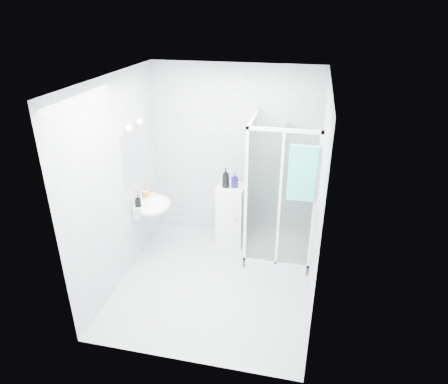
% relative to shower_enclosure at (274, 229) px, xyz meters
% --- Properties ---
extents(room, '(2.40, 2.60, 2.60)m').
position_rel_shower_enclosure_xyz_m(room, '(-0.67, -0.77, 0.85)').
color(room, silver).
rests_on(room, ground).
extents(shower_enclosure, '(0.90, 0.95, 2.00)m').
position_rel_shower_enclosure_xyz_m(shower_enclosure, '(0.00, 0.00, 0.00)').
color(shower_enclosure, white).
rests_on(shower_enclosure, ground).
extents(wall_basin, '(0.46, 0.56, 0.35)m').
position_rel_shower_enclosure_xyz_m(wall_basin, '(-1.66, -0.32, 0.35)').
color(wall_basin, white).
rests_on(wall_basin, ground).
extents(mirror, '(0.02, 0.60, 0.70)m').
position_rel_shower_enclosure_xyz_m(mirror, '(-1.85, -0.32, 1.05)').
color(mirror, white).
rests_on(mirror, room).
extents(vanity_lights, '(0.10, 0.40, 0.08)m').
position_rel_shower_enclosure_xyz_m(vanity_lights, '(-1.80, -0.32, 1.47)').
color(vanity_lights, silver).
rests_on(vanity_lights, room).
extents(wall_hooks, '(0.23, 0.06, 0.03)m').
position_rel_shower_enclosure_xyz_m(wall_hooks, '(-0.92, 0.49, 1.17)').
color(wall_hooks, silver).
rests_on(wall_hooks, room).
extents(storage_cabinet, '(0.39, 0.41, 0.93)m').
position_rel_shower_enclosure_xyz_m(storage_cabinet, '(-0.66, 0.24, 0.02)').
color(storage_cabinet, white).
rests_on(storage_cabinet, ground).
extents(hand_towel, '(0.33, 0.05, 0.71)m').
position_rel_shower_enclosure_xyz_m(hand_towel, '(0.32, -0.40, 1.05)').
color(hand_towel, '#33C4A9').
rests_on(hand_towel, shower_enclosure).
extents(shampoo_bottle_a, '(0.11, 0.12, 0.29)m').
position_rel_shower_enclosure_xyz_m(shampoo_bottle_a, '(-0.73, 0.19, 0.63)').
color(shampoo_bottle_a, black).
rests_on(shampoo_bottle_a, storage_cabinet).
extents(shampoo_bottle_b, '(0.12, 0.12, 0.21)m').
position_rel_shower_enclosure_xyz_m(shampoo_bottle_b, '(-0.61, 0.23, 0.59)').
color(shampoo_bottle_b, '#150E59').
rests_on(shampoo_bottle_b, storage_cabinet).
extents(soap_dispenser_orange, '(0.15, 0.15, 0.16)m').
position_rel_shower_enclosure_xyz_m(soap_dispenser_orange, '(-1.78, -0.21, 0.49)').
color(soap_dispenser_orange, orange).
rests_on(soap_dispenser_orange, wall_basin).
extents(soap_dispenser_black, '(0.09, 0.09, 0.16)m').
position_rel_shower_enclosure_xyz_m(soap_dispenser_black, '(-1.76, -0.51, 0.50)').
color(soap_dispenser_black, black).
rests_on(soap_dispenser_black, wall_basin).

